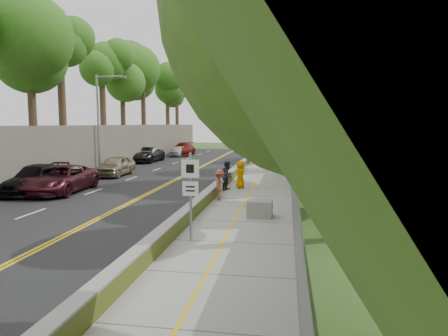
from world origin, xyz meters
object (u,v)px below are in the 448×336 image
concrete_block (260,209)px  person_far (285,159)px  construction_barrel (286,169)px  painter_0 (240,175)px  signpost (190,187)px  car_2 (60,179)px  streetlight (101,117)px

concrete_block → person_far: (1.00, 20.24, 0.40)m
construction_barrel → painter_0: painter_0 is taller
concrete_block → painter_0: (-1.75, 7.68, 0.51)m
signpost → painter_0: (0.40, 11.66, -1.04)m
signpost → car_2: bearing=140.0°
car_2 → painter_0: 10.94m
streetlight → painter_0: streetlight is taller
car_2 → painter_0: (10.45, 3.22, 0.07)m
streetlight → signpost: streetlight is taller
car_2 → construction_barrel: bearing=35.7°
concrete_block → person_far: 20.27m
painter_0 → person_far: painter_0 is taller
car_2 → painter_0: painter_0 is taller
signpost → car_2: (-10.05, 8.44, -1.11)m
construction_barrel → painter_0: size_ratio=0.49×
car_2 → person_far: car_2 is taller
painter_0 → person_far: size_ratio=1.14×
construction_barrel → painter_0: bearing=-110.6°
concrete_block → construction_barrel: bearing=85.9°
construction_barrel → car_2: size_ratio=0.15×
car_2 → person_far: (13.20, 15.78, -0.04)m
car_2 → person_far: size_ratio=3.81×
signpost → person_far: 24.45m
streetlight → car_2: size_ratio=1.36×
construction_barrel → painter_0: 8.12m
painter_0 → construction_barrel: bearing=-21.5°
signpost → concrete_block: bearing=61.7°
signpost → person_far: bearing=82.6°
car_2 → person_far: bearing=46.7°
streetlight → concrete_block: streetlight is taller
signpost → car_2: signpost is taller
signpost → construction_barrel: signpost is taller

